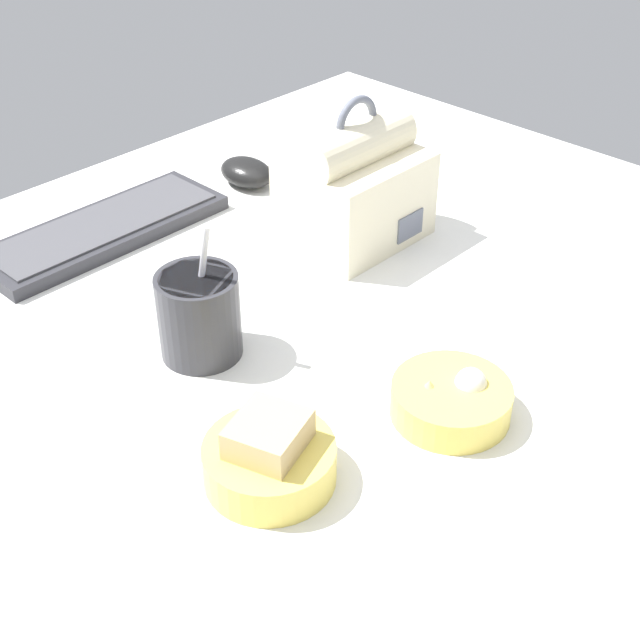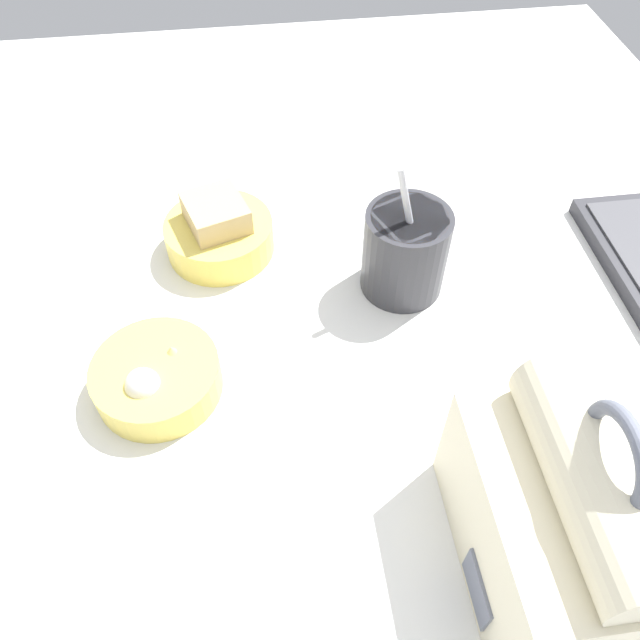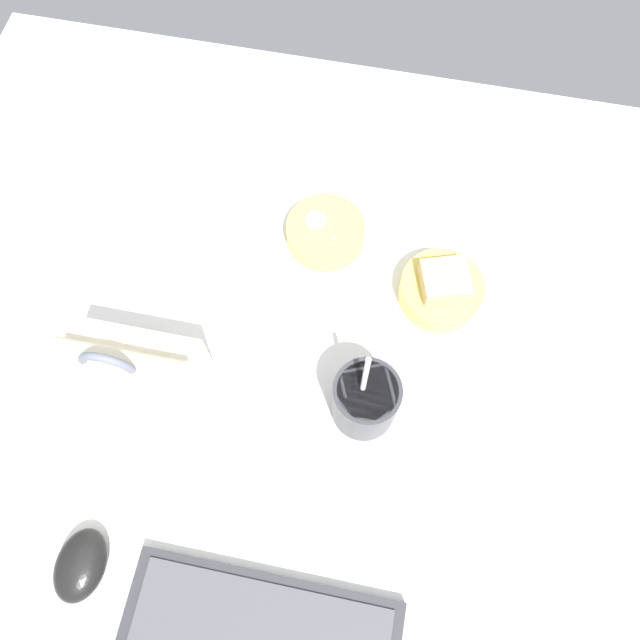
% 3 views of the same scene
% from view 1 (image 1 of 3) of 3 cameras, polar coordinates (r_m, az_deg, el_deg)
% --- Properties ---
extents(desk_surface, '(1.40, 1.10, 0.02)m').
position_cam_1_polar(desk_surface, '(0.98, -2.04, -2.43)').
color(desk_surface, white).
rests_on(desk_surface, ground).
extents(keyboard, '(0.33, 0.12, 0.02)m').
position_cam_1_polar(keyboard, '(1.22, -13.71, 5.66)').
color(keyboard, '#2D2D33').
rests_on(keyboard, desk_surface).
extents(lunch_bag, '(0.17, 0.14, 0.19)m').
position_cam_1_polar(lunch_bag, '(1.15, 2.26, 8.47)').
color(lunch_bag, '#EFE5C1').
rests_on(lunch_bag, desk_surface).
extents(soup_cup, '(0.09, 0.09, 0.16)m').
position_cam_1_polar(soup_cup, '(0.95, -7.75, 0.40)').
color(soup_cup, '#333338').
rests_on(soup_cup, desk_surface).
extents(bento_bowl_sandwich, '(0.12, 0.12, 0.07)m').
position_cam_1_polar(bento_bowl_sandwich, '(0.81, -3.26, -8.80)').
color(bento_bowl_sandwich, '#EFD65B').
rests_on(bento_bowl_sandwich, desk_surface).
extents(bento_bowl_snacks, '(0.12, 0.12, 0.05)m').
position_cam_1_polar(bento_bowl_snacks, '(0.89, 8.37, -5.03)').
color(bento_bowl_snacks, '#EFD65B').
rests_on(bento_bowl_snacks, desk_surface).
extents(computer_mouse, '(0.06, 0.09, 0.04)m').
position_cam_1_polar(computer_mouse, '(1.32, -4.72, 9.41)').
color(computer_mouse, black).
rests_on(computer_mouse, desk_surface).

